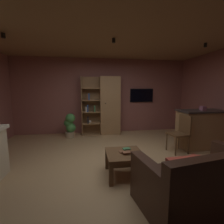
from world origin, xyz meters
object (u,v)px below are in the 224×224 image
object	(u,v)px
table_book_1	(126,152)
potted_floor_plant	(70,125)
table_book_2	(127,149)
dining_chair	(181,131)
bookshelf_cabinet	(107,106)
coffee_table	(124,157)
wall_mounted_tv	(142,95)
tissue_box	(203,108)
table_book_0	(122,152)
kitchen_bar_counter	(205,128)
leather_couch	(202,184)

from	to	relation	value
table_book_1	potted_floor_plant	distance (m)	2.85
table_book_2	potted_floor_plant	size ratio (longest dim) A/B	0.17
table_book_2	dining_chair	distance (m)	1.77
bookshelf_cabinet	dining_chair	xyz separation A→B (m)	(1.61, -1.91, -0.45)
coffee_table	wall_mounted_tv	bearing A→B (deg)	66.16
coffee_table	dining_chair	bearing A→B (deg)	28.11
coffee_table	tissue_box	bearing A→B (deg)	24.59
table_book_0	tissue_box	bearing A→B (deg)	23.82
kitchen_bar_counter	table_book_1	world-z (taller)	kitchen_bar_counter
leather_couch	dining_chair	size ratio (longest dim) A/B	1.93
coffee_table	table_book_1	size ratio (longest dim) A/B	4.96
coffee_table	table_book_1	world-z (taller)	table_book_1
kitchen_bar_counter	leather_couch	size ratio (longest dim) A/B	0.84
bookshelf_cabinet	leather_couch	distance (m)	3.81
kitchen_bar_counter	tissue_box	size ratio (longest dim) A/B	12.40
table_book_2	wall_mounted_tv	xyz separation A→B (m)	(1.27, 2.94, 0.86)
table_book_1	table_book_2	xyz separation A→B (m)	(0.03, 0.12, 0.02)
coffee_table	potted_floor_plant	bearing A→B (deg)	116.23
bookshelf_cabinet	potted_floor_plant	distance (m)	1.40
bookshelf_cabinet	dining_chair	bearing A→B (deg)	-49.95
table_book_1	dining_chair	xyz separation A→B (m)	(1.61, 0.93, 0.07)
potted_floor_plant	tissue_box	bearing A→B (deg)	-21.79
table_book_2	wall_mounted_tv	world-z (taller)	wall_mounted_tv
dining_chair	leather_couch	bearing A→B (deg)	-113.81
kitchen_bar_counter	wall_mounted_tv	bearing A→B (deg)	121.62
coffee_table	table_book_2	bearing A→B (deg)	47.00
dining_chair	kitchen_bar_counter	bearing A→B (deg)	15.11
tissue_box	coffee_table	size ratio (longest dim) A/B	0.19
kitchen_bar_counter	coffee_table	bearing A→B (deg)	-156.12
table_book_0	potted_floor_plant	size ratio (longest dim) A/B	0.14
tissue_box	leather_couch	xyz separation A→B (m)	(-1.48, -1.95, -0.76)
bookshelf_cabinet	kitchen_bar_counter	size ratio (longest dim) A/B	1.33
kitchen_bar_counter	leather_couch	bearing A→B (deg)	-129.50
table_book_0	wall_mounted_tv	xyz separation A→B (m)	(1.35, 2.97, 0.90)
bookshelf_cabinet	table_book_0	xyz separation A→B (m)	(-0.05, -2.76, -0.54)
leather_couch	table_book_2	distance (m)	1.24
tissue_box	table_book_0	distance (m)	2.67
table_book_1	bookshelf_cabinet	bearing A→B (deg)	90.03
kitchen_bar_counter	coffee_table	distance (m)	2.72
table_book_0	table_book_1	world-z (taller)	table_book_1
leather_couch	table_book_0	size ratio (longest dim) A/B	15.49
tissue_box	potted_floor_plant	world-z (taller)	tissue_box
tissue_box	wall_mounted_tv	bearing A→B (deg)	117.86
coffee_table	wall_mounted_tv	distance (m)	3.42
bookshelf_cabinet	tissue_box	distance (m)	2.88
leather_couch	wall_mounted_tv	xyz separation A→B (m)	(0.47, 3.87, 1.03)
leather_couch	tissue_box	bearing A→B (deg)	52.72
leather_couch	wall_mounted_tv	world-z (taller)	wall_mounted_tv
table_book_1	dining_chair	bearing A→B (deg)	30.14
bookshelf_cabinet	table_book_1	world-z (taller)	bookshelf_cabinet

